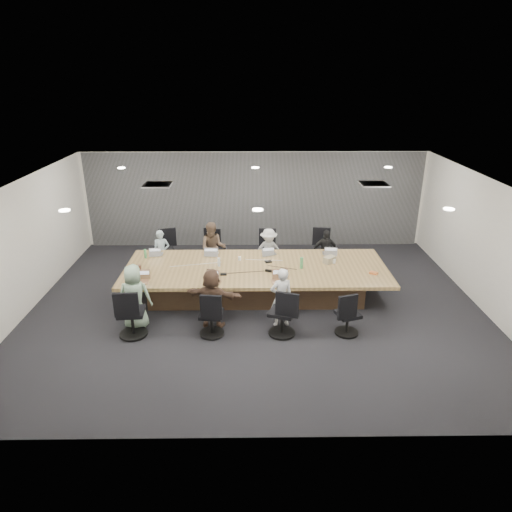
{
  "coord_description": "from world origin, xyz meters",
  "views": [
    {
      "loc": [
        -0.12,
        -9.11,
        4.89
      ],
      "look_at": [
        0.0,
        0.4,
        1.05
      ],
      "focal_mm": 32.0,
      "sensor_mm": 36.0,
      "label": 1
    }
  ],
  "objects_px": {
    "chair_4": "(132,316)",
    "person_4": "(135,297)",
    "person_1": "(213,248)",
    "conference_table": "(256,280)",
    "laptop_2": "(269,254)",
    "bottle_green_left": "(145,254)",
    "chair_3": "(323,252)",
    "person_3": "(325,251)",
    "laptop_6": "(280,281)",
    "chair_5": "(211,318)",
    "chair_1": "(214,253)",
    "laptop_4": "(140,282)",
    "stapler": "(269,271)",
    "laptop_3": "(329,253)",
    "laptop_5": "(214,282)",
    "laptop_0": "(157,254)",
    "bottle_green_right": "(301,263)",
    "chair_0": "(164,253)",
    "person_2": "(269,251)",
    "person_5": "(212,298)",
    "bottle_clear": "(219,262)",
    "person_6": "(281,297)",
    "chair_6": "(282,316)",
    "mug_brown": "(139,267)",
    "canvas_bag": "(329,260)",
    "laptop_1": "(211,254)",
    "chair_7": "(348,317)",
    "chair_2": "(268,253)",
    "person_0": "(162,252)"
  },
  "relations": [
    {
      "from": "person_1",
      "to": "bottle_green_left",
      "type": "relative_size",
      "value": 6.2
    },
    {
      "from": "laptop_3",
      "to": "chair_0",
      "type": "bearing_deg",
      "value": -5.7
    },
    {
      "from": "laptop_3",
      "to": "chair_1",
      "type": "bearing_deg",
      "value": -10.95
    },
    {
      "from": "chair_5",
      "to": "person_0",
      "type": "distance_m",
      "value": 3.41
    },
    {
      "from": "laptop_2",
      "to": "person_3",
      "type": "height_order",
      "value": "person_3"
    },
    {
      "from": "laptop_6",
      "to": "laptop_4",
      "type": "bearing_deg",
      "value": 173.3
    },
    {
      "from": "laptop_4",
      "to": "stapler",
      "type": "height_order",
      "value": "stapler"
    },
    {
      "from": "mug_brown",
      "to": "person_1",
      "type": "bearing_deg",
      "value": 42.85
    },
    {
      "from": "chair_6",
      "to": "mug_brown",
      "type": "bearing_deg",
      "value": 172.51
    },
    {
      "from": "conference_table",
      "to": "chair_1",
      "type": "bearing_deg",
      "value": 122.59
    },
    {
      "from": "chair_5",
      "to": "chair_1",
      "type": "bearing_deg",
      "value": 99.2
    },
    {
      "from": "conference_table",
      "to": "laptop_0",
      "type": "distance_m",
      "value": 2.57
    },
    {
      "from": "chair_3",
      "to": "person_6",
      "type": "relative_size",
      "value": 0.68
    },
    {
      "from": "chair_6",
      "to": "stapler",
      "type": "xyz_separation_m",
      "value": [
        -0.22,
        1.42,
        0.35
      ]
    },
    {
      "from": "chair_0",
      "to": "laptop_4",
      "type": "distance_m",
      "value": 2.52
    },
    {
      "from": "chair_4",
      "to": "person_4",
      "type": "bearing_deg",
      "value": 85.95
    },
    {
      "from": "person_1",
      "to": "person_3",
      "type": "height_order",
      "value": "person_1"
    },
    {
      "from": "laptop_3",
      "to": "bottle_clear",
      "type": "height_order",
      "value": "bottle_clear"
    },
    {
      "from": "chair_0",
      "to": "person_6",
      "type": "xyz_separation_m",
      "value": [
        2.92,
        -3.05,
        0.21
      ]
    },
    {
      "from": "person_6",
      "to": "laptop_4",
      "type": "bearing_deg",
      "value": -25.12
    },
    {
      "from": "bottle_green_left",
      "to": "person_0",
      "type": "bearing_deg",
      "value": 73.41
    },
    {
      "from": "chair_5",
      "to": "laptop_1",
      "type": "distance_m",
      "value": 2.53
    },
    {
      "from": "chair_4",
      "to": "laptop_3",
      "type": "bearing_deg",
      "value": 26.24
    },
    {
      "from": "mug_brown",
      "to": "chair_6",
      "type": "bearing_deg",
      "value": -26.94
    },
    {
      "from": "canvas_bag",
      "to": "laptop_1",
      "type": "bearing_deg",
      "value": 168.49
    },
    {
      "from": "person_1",
      "to": "person_2",
      "type": "xyz_separation_m",
      "value": [
        1.43,
        0.0,
        -0.09
      ]
    },
    {
      "from": "bottle_green_right",
      "to": "stapler",
      "type": "height_order",
      "value": "bottle_green_right"
    },
    {
      "from": "chair_3",
      "to": "chair_5",
      "type": "distance_m",
      "value": 4.35
    },
    {
      "from": "chair_2",
      "to": "mug_brown",
      "type": "relative_size",
      "value": 8.11
    },
    {
      "from": "person_3",
      "to": "bottle_green_left",
      "type": "xyz_separation_m",
      "value": [
        -4.46,
        -0.77,
        0.27
      ]
    },
    {
      "from": "person_1",
      "to": "conference_table",
      "type": "bearing_deg",
      "value": -49.53
    },
    {
      "from": "laptop_0",
      "to": "person_3",
      "type": "bearing_deg",
      "value": -176.89
    },
    {
      "from": "laptop_4",
      "to": "bottle_green_right",
      "type": "relative_size",
      "value": 1.29
    },
    {
      "from": "chair_0",
      "to": "person_3",
      "type": "relative_size",
      "value": 0.74
    },
    {
      "from": "person_4",
      "to": "bottle_green_right",
      "type": "xyz_separation_m",
      "value": [
        3.51,
        1.26,
        0.19
      ]
    },
    {
      "from": "chair_0",
      "to": "chair_4",
      "type": "relative_size",
      "value": 0.99
    },
    {
      "from": "chair_3",
      "to": "laptop_6",
      "type": "bearing_deg",
      "value": 69.21
    },
    {
      "from": "chair_6",
      "to": "laptop_4",
      "type": "relative_size",
      "value": 2.49
    },
    {
      "from": "chair_7",
      "to": "stapler",
      "type": "height_order",
      "value": "stapler"
    },
    {
      "from": "person_2",
      "to": "person_5",
      "type": "bearing_deg",
      "value": -122.06
    },
    {
      "from": "chair_3",
      "to": "canvas_bag",
      "type": "xyz_separation_m",
      "value": [
        -0.08,
        -1.47,
        0.38
      ]
    },
    {
      "from": "chair_3",
      "to": "person_3",
      "type": "distance_m",
      "value": 0.38
    },
    {
      "from": "chair_7",
      "to": "bottle_green_left",
      "type": "height_order",
      "value": "bottle_green_left"
    },
    {
      "from": "chair_0",
      "to": "canvas_bag",
      "type": "height_order",
      "value": "canvas_bag"
    },
    {
      "from": "laptop_2",
      "to": "bottle_green_left",
      "type": "distance_m",
      "value": 3.0
    },
    {
      "from": "person_3",
      "to": "person_5",
      "type": "height_order",
      "value": "person_5"
    },
    {
      "from": "laptop_3",
      "to": "laptop_5",
      "type": "bearing_deg",
      "value": 36.86
    },
    {
      "from": "canvas_bag",
      "to": "mug_brown",
      "type": "bearing_deg",
      "value": -175.73
    },
    {
      "from": "chair_3",
      "to": "person_1",
      "type": "relative_size",
      "value": 0.63
    },
    {
      "from": "conference_table",
      "to": "person_2",
      "type": "relative_size",
      "value": 5.0
    }
  ]
}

